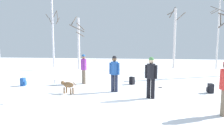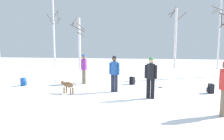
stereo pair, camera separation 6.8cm
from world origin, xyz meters
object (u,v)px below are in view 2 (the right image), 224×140
(birch_tree_0, at_px, (54,31))
(birch_tree_2, at_px, (175,37))
(backpack_1, at_px, (24,82))
(person_1, at_px, (114,71))
(person_3, at_px, (151,75))
(ski_pair_lying_0, at_px, (161,88))
(birch_tree_4, at_px, (220,28))
(backpack_2, at_px, (211,89))
(ski_pair_planted_0, at_px, (1,77))
(water_bottle_0, at_px, (55,82))
(person_2, at_px, (84,67))
(dog, at_px, (68,85))
(backpack_0, at_px, (132,81))
(birch_tree_1, at_px, (79,42))

(birch_tree_0, distance_m, birch_tree_2, 12.83)
(backpack_1, bearing_deg, person_1, -5.97)
(person_3, bearing_deg, ski_pair_lying_0, 75.68)
(birch_tree_4, bearing_deg, ski_pair_lying_0, -120.28)
(backpack_2, bearing_deg, birch_tree_2, 90.74)
(ski_pair_planted_0, distance_m, backpack_2, 8.82)
(person_1, bearing_deg, ski_pair_lying_0, 30.62)
(person_1, xyz_separation_m, birch_tree_0, (-8.49, 10.73, 2.95))
(person_1, height_order, water_bottle_0, person_1)
(person_1, distance_m, person_2, 2.72)
(ski_pair_planted_0, distance_m, water_bottle_0, 4.22)
(birch_tree_2, bearing_deg, dog, -116.57)
(backpack_1, height_order, birch_tree_0, birch_tree_0)
(person_3, distance_m, backpack_0, 3.20)
(person_1, xyz_separation_m, birch_tree_1, (-5.18, 9.49, 1.69))
(dog, bearing_deg, birch_tree_0, 119.38)
(person_3, xyz_separation_m, birch_tree_0, (-10.16, 11.65, 2.95))
(water_bottle_0, xyz_separation_m, birch_tree_4, (12.03, 10.31, 3.85))
(ski_pair_planted_0, height_order, backpack_2, ski_pair_planted_0)
(person_1, bearing_deg, birch_tree_1, 118.60)
(birch_tree_1, height_order, birch_tree_2, birch_tree_2)
(person_2, xyz_separation_m, backpack_0, (2.78, 0.28, -0.77))
(birch_tree_2, bearing_deg, birch_tree_1, -165.79)
(backpack_1, height_order, birch_tree_4, birch_tree_4)
(person_2, xyz_separation_m, birch_tree_1, (-3.09, 7.75, 1.69))
(birch_tree_2, bearing_deg, birch_tree_4, -2.60)
(person_2, height_order, birch_tree_2, birch_tree_2)
(birch_tree_0, height_order, birch_tree_4, birch_tree_4)
(person_3, height_order, backpack_0, person_3)
(person_3, relative_size, backpack_1, 3.90)
(person_1, relative_size, birch_tree_1, 0.33)
(person_1, distance_m, water_bottle_0, 4.07)
(ski_pair_lying_0, bearing_deg, backpack_2, -20.22)
(person_2, distance_m, birch_tree_0, 11.42)
(backpack_2, bearing_deg, birch_tree_0, 141.67)
(dog, xyz_separation_m, backpack_1, (-3.14, 1.26, -0.17))
(birch_tree_1, bearing_deg, birch_tree_0, 159.54)
(person_3, xyz_separation_m, birch_tree_2, (2.60, 12.81, 2.23))
(person_2, height_order, ski_pair_lying_0, person_2)
(dog, xyz_separation_m, backpack_0, (2.73, 2.74, -0.17))
(person_1, distance_m, ski_pair_lying_0, 2.78)
(backpack_2, height_order, water_bottle_0, backpack_2)
(person_3, xyz_separation_m, ski_pair_planted_0, (-5.41, -1.81, 0.02))
(ski_pair_planted_0, xyz_separation_m, birch_tree_4, (12.04, 14.44, 2.96))
(dog, relative_size, ski_pair_lying_0, 0.56)
(ski_pair_lying_0, relative_size, backpack_2, 3.52)
(backpack_0, bearing_deg, birch_tree_0, 136.50)
(person_2, height_order, birch_tree_1, birch_tree_1)
(birch_tree_0, bearing_deg, backpack_2, -38.33)
(ski_pair_planted_0, height_order, ski_pair_lying_0, ski_pair_planted_0)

